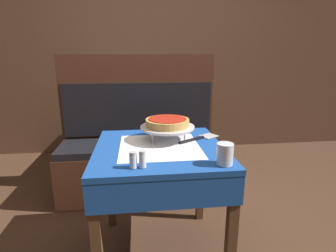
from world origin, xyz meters
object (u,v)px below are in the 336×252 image
(deep_dish_pizza, at_px, (167,122))
(pizza_server, at_px, (199,138))
(condiment_caddy, at_px, (119,100))
(dining_table_front, at_px, (160,164))
(water_glass_near, at_px, (225,154))
(salt_shaker, at_px, (133,160))
(dining_table_rear, at_px, (125,112))
(pepper_shaker, at_px, (143,159))
(pizza_pan_stand, at_px, (167,128))
(booth_bench, at_px, (140,155))

(deep_dish_pizza, relative_size, pizza_server, 0.93)
(condiment_caddy, bearing_deg, dining_table_front, -77.49)
(deep_dish_pizza, height_order, water_glass_near, deep_dish_pizza)
(dining_table_front, bearing_deg, salt_shaker, -117.44)
(dining_table_rear, relative_size, pepper_shaker, 9.05)
(water_glass_near, height_order, condiment_caddy, condiment_caddy)
(pizza_pan_stand, bearing_deg, deep_dish_pizza, 0.00)
(dining_table_rear, xyz_separation_m, pepper_shaker, (0.16, -1.77, 0.15))
(dining_table_rear, distance_m, deep_dish_pizza, 1.43)
(deep_dish_pizza, xyz_separation_m, condiment_caddy, (-0.38, 1.32, -0.07))
(dining_table_front, xyz_separation_m, dining_table_rear, (-0.26, 1.49, -0.00))
(pizza_server, bearing_deg, deep_dish_pizza, 179.13)
(dining_table_front, xyz_separation_m, pepper_shaker, (-0.10, -0.28, 0.15))
(dining_table_rear, bearing_deg, condiment_caddy, -131.86)
(booth_bench, height_order, salt_shaker, booth_bench)
(pizza_server, bearing_deg, pepper_shaker, -132.71)
(booth_bench, distance_m, condiment_caddy, 0.77)
(booth_bench, height_order, pizza_server, booth_bench)
(pizza_pan_stand, distance_m, water_glass_near, 0.47)
(dining_table_front, xyz_separation_m, condiment_caddy, (-0.32, 1.43, 0.15))
(dining_table_front, distance_m, dining_table_rear, 1.51)
(deep_dish_pizza, xyz_separation_m, pizza_server, (0.20, -0.00, -0.11))
(salt_shaker, relative_size, pepper_shaker, 0.96)
(dining_table_rear, distance_m, water_glass_near, 1.87)
(deep_dish_pizza, bearing_deg, condiment_caddy, 105.94)
(dining_table_rear, height_order, deep_dish_pizza, deep_dish_pizza)
(dining_table_rear, relative_size, pizza_pan_stand, 2.22)
(water_glass_near, bearing_deg, pizza_server, 93.98)
(dining_table_rear, bearing_deg, pizza_server, -69.17)
(pizza_pan_stand, relative_size, pepper_shaker, 4.08)
(pizza_pan_stand, bearing_deg, booth_bench, 103.93)
(water_glass_near, bearing_deg, condiment_caddy, 109.35)
(condiment_caddy, bearing_deg, pizza_pan_stand, -74.06)
(pizza_server, relative_size, salt_shaker, 3.62)
(pizza_pan_stand, xyz_separation_m, pepper_shaker, (-0.16, -0.40, -0.04))
(condiment_caddy, bearing_deg, pepper_shaker, -82.91)
(dining_table_rear, bearing_deg, booth_bench, -77.49)
(pizza_pan_stand, relative_size, deep_dish_pizza, 1.25)
(dining_table_front, distance_m, booth_bench, 0.85)
(dining_table_front, bearing_deg, booth_bench, 97.97)
(dining_table_front, distance_m, salt_shaker, 0.35)
(dining_table_front, height_order, deep_dish_pizza, deep_dish_pizza)
(deep_dish_pizza, bearing_deg, water_glass_near, -60.60)
(pizza_server, height_order, condiment_caddy, condiment_caddy)
(dining_table_front, distance_m, deep_dish_pizza, 0.26)
(booth_bench, bearing_deg, condiment_caddy, 108.10)
(dining_table_front, bearing_deg, pizza_server, 23.03)
(booth_bench, relative_size, pizza_pan_stand, 4.17)
(dining_table_rear, bearing_deg, pizza_pan_stand, -76.78)
(pepper_shaker, xyz_separation_m, condiment_caddy, (-0.21, 1.71, 0.00))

